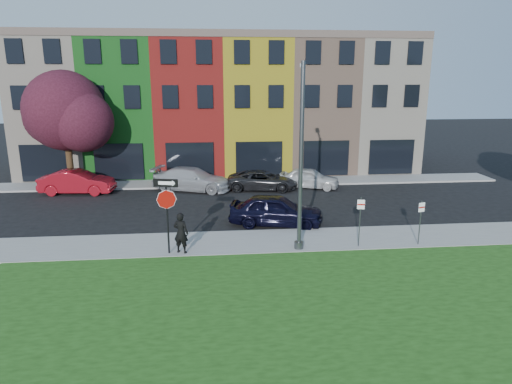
{
  "coord_description": "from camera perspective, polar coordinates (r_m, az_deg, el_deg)",
  "views": [
    {
      "loc": [
        -3.38,
        -16.54,
        7.48
      ],
      "look_at": [
        -1.4,
        4.0,
        2.17
      ],
      "focal_mm": 32.0,
      "sensor_mm": 36.0,
      "label": 1
    }
  ],
  "objects": [
    {
      "name": "parked_car_red",
      "position": [
        31.66,
        -21.45,
        1.18
      ],
      "size": [
        2.42,
        4.94,
        1.54
      ],
      "primitive_type": "imported",
      "rotation": [
        0.0,
        0.0,
        1.49
      ],
      "color": "maroon",
      "rests_on": "ground"
    },
    {
      "name": "parking_sign_b",
      "position": [
        21.44,
        19.88,
        -2.97
      ],
      "size": [
        0.31,
        0.13,
        2.0
      ],
      "rotation": [
        0.0,
        0.0,
        0.29
      ],
      "color": "#46494B",
      "rests_on": "sidewalk_near"
    },
    {
      "name": "sedan_near",
      "position": [
        23.24,
        2.51,
        -2.27
      ],
      "size": [
        3.95,
        5.54,
        1.61
      ],
      "primitive_type": "imported",
      "rotation": [
        0.0,
        0.0,
        1.35
      ],
      "color": "black",
      "rests_on": "ground"
    },
    {
      "name": "stop_sign",
      "position": [
        19.2,
        -11.12,
        -1.11
      ],
      "size": [
        1.03,
        0.28,
        3.24
      ],
      "rotation": [
        0.0,
        0.0,
        -0.23
      ],
      "color": "black",
      "rests_on": "sidewalk_near"
    },
    {
      "name": "parked_car_white",
      "position": [
        31.2,
        6.67,
        1.75
      ],
      "size": [
        4.27,
        5.08,
        1.37
      ],
      "primitive_type": "imported",
      "rotation": [
        0.0,
        0.0,
        1.21
      ],
      "color": "silver",
      "rests_on": "ground"
    },
    {
      "name": "rowhouse_block",
      "position": [
        37.82,
        -4.25,
        10.61
      ],
      "size": [
        30.0,
        10.12,
        10.0
      ],
      "color": "beige",
      "rests_on": "ground"
    },
    {
      "name": "parking_sign_a",
      "position": [
        20.38,
        12.89,
        -2.96
      ],
      "size": [
        0.32,
        0.12,
        2.24
      ],
      "rotation": [
        0.0,
        0.0,
        -0.25
      ],
      "color": "#46494B",
      "rests_on": "sidewalk_near"
    },
    {
      "name": "tree_purple",
      "position": [
        32.92,
        -22.6,
        9.14
      ],
      "size": [
        6.28,
        5.5,
        7.7
      ],
      "color": "black",
      "rests_on": "sidewalk_far"
    },
    {
      "name": "street_lamp",
      "position": [
        19.31,
        5.64,
        4.31
      ],
      "size": [
        0.75,
        2.56,
        7.91
      ],
      "rotation": [
        0.0,
        0.0,
        -0.18
      ],
      "color": "#46494B",
      "rests_on": "sidewalk_near"
    },
    {
      "name": "sidewalk_near",
      "position": [
        21.58,
        9.32,
        -5.87
      ],
      "size": [
        40.0,
        3.0,
        0.12
      ],
      "primitive_type": "cube",
      "color": "gray",
      "rests_on": "ground"
    },
    {
      "name": "ground",
      "position": [
        18.47,
        5.59,
        -9.53
      ],
      "size": [
        120.0,
        120.0,
        0.0
      ],
      "primitive_type": "plane",
      "color": "black",
      "rests_on": "ground"
    },
    {
      "name": "sidewalk_far",
      "position": [
        32.4,
        -4.7,
        1.14
      ],
      "size": [
        40.0,
        2.4,
        0.12
      ],
      "primitive_type": "cube",
      "color": "gray",
      "rests_on": "ground"
    },
    {
      "name": "man",
      "position": [
        19.59,
        -9.37,
        -5.05
      ],
      "size": [
        0.93,
        0.85,
        1.78
      ],
      "primitive_type": "imported",
      "rotation": [
        0.0,
        0.0,
        2.78
      ],
      "color": "black",
      "rests_on": "sidewalk_near"
    },
    {
      "name": "parked_car_dark",
      "position": [
        30.51,
        0.83,
        1.48
      ],
      "size": [
        3.49,
        5.26,
        1.29
      ],
      "primitive_type": "imported",
      "rotation": [
        0.0,
        0.0,
        1.42
      ],
      "color": "black",
      "rests_on": "ground"
    },
    {
      "name": "parked_car_silver",
      "position": [
        30.58,
        -7.99,
        1.6
      ],
      "size": [
        5.24,
        6.53,
        1.53
      ],
      "primitive_type": "imported",
      "rotation": [
        0.0,
        0.0,
        1.26
      ],
      "color": "#9E9FA3",
      "rests_on": "ground"
    }
  ]
}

